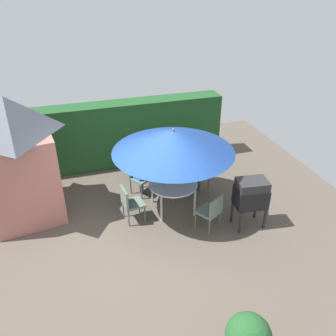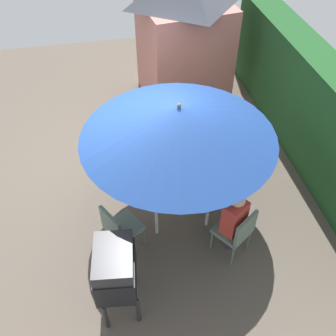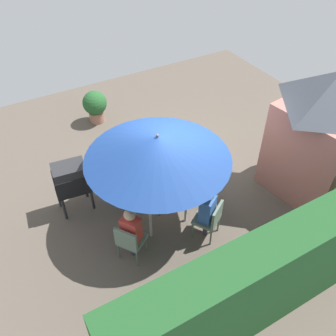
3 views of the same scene
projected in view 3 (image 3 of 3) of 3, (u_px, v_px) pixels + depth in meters
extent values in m
plane|color=brown|center=(180.00, 179.00, 8.76)|extent=(11.00, 11.00, 0.00)
cube|color=#1E4C23|center=(293.00, 264.00, 5.85)|extent=(6.55, 0.66, 1.92)
cube|color=#B26B60|center=(316.00, 151.00, 7.89)|extent=(1.78, 1.93, 2.11)
pyramid|color=#4C515B|center=(336.00, 90.00, 6.91)|extent=(1.89, 2.05, 0.83)
cylinder|color=white|center=(159.00, 191.00, 7.42)|extent=(1.18, 1.18, 0.04)
cylinder|color=beige|center=(166.00, 185.00, 8.08)|extent=(0.05, 0.05, 0.70)
cylinder|color=beige|center=(133.00, 199.00, 7.78)|extent=(0.05, 0.05, 0.70)
cylinder|color=beige|center=(186.00, 209.00, 7.55)|extent=(0.05, 0.05, 0.70)
cylinder|color=beige|center=(151.00, 224.00, 7.24)|extent=(0.05, 0.05, 0.70)
cylinder|color=#4C4C51|center=(158.00, 180.00, 7.20)|extent=(0.04, 0.04, 2.10)
cone|color=navy|center=(158.00, 148.00, 6.67)|extent=(2.80, 2.80, 0.50)
sphere|color=#4C4C51|center=(157.00, 135.00, 6.49)|extent=(0.06, 0.06, 0.06)
cube|color=black|center=(71.00, 182.00, 7.56)|extent=(0.76, 0.58, 0.45)
cube|color=#2B2B2E|center=(69.00, 170.00, 7.35)|extent=(0.72, 0.55, 0.20)
cylinder|color=#262628|center=(86.00, 187.00, 8.14)|extent=(0.06, 0.06, 0.55)
cylinder|color=#262628|center=(59.00, 197.00, 7.91)|extent=(0.06, 0.06, 0.55)
cylinder|color=#262628|center=(92.00, 199.00, 7.87)|extent=(0.06, 0.06, 0.55)
cylinder|color=#262628|center=(65.00, 210.00, 7.64)|extent=(0.06, 0.06, 0.55)
cube|color=slate|center=(132.00, 239.00, 6.84)|extent=(0.64, 0.64, 0.06)
cube|color=slate|center=(126.00, 240.00, 6.55)|extent=(0.30, 0.41, 0.45)
cylinder|color=#516155|center=(119.00, 251.00, 6.92)|extent=(0.04, 0.04, 0.45)
cylinder|color=#516155|center=(137.00, 258.00, 6.79)|extent=(0.04, 0.04, 0.45)
cylinder|color=#516155|center=(129.00, 235.00, 7.19)|extent=(0.04, 0.04, 0.45)
cylinder|color=#516155|center=(147.00, 243.00, 7.06)|extent=(0.04, 0.04, 0.45)
cube|color=slate|center=(206.00, 219.00, 7.22)|extent=(0.63, 0.63, 0.06)
cube|color=slate|center=(217.00, 215.00, 6.99)|extent=(0.42, 0.29, 0.45)
cylinder|color=#516155|center=(211.00, 237.00, 7.16)|extent=(0.04, 0.04, 0.45)
cylinder|color=#516155|center=(218.00, 223.00, 7.43)|extent=(0.04, 0.04, 0.45)
cylinder|color=#516155|center=(192.00, 230.00, 7.30)|extent=(0.04, 0.04, 0.45)
cylinder|color=#516155|center=(201.00, 216.00, 7.57)|extent=(0.04, 0.04, 0.45)
cube|color=slate|center=(196.00, 180.00, 8.06)|extent=(0.52, 0.52, 0.06)
cube|color=slate|center=(204.00, 169.00, 8.01)|extent=(0.11, 0.46, 0.45)
cylinder|color=#516155|center=(208.00, 189.00, 8.18)|extent=(0.04, 0.04, 0.45)
cylinder|color=#516155|center=(196.00, 179.00, 8.42)|extent=(0.04, 0.04, 0.45)
cylinder|color=#516155|center=(194.00, 197.00, 8.00)|extent=(0.04, 0.04, 0.45)
cylinder|color=#516155|center=(183.00, 187.00, 8.24)|extent=(0.04, 0.04, 0.45)
cube|color=slate|center=(117.00, 183.00, 8.00)|extent=(0.63, 0.63, 0.06)
cube|color=slate|center=(109.00, 172.00, 7.93)|extent=(0.42, 0.28, 0.45)
cylinder|color=#516155|center=(116.00, 182.00, 8.35)|extent=(0.04, 0.04, 0.45)
cylinder|color=#516155|center=(106.00, 193.00, 8.09)|extent=(0.04, 0.04, 0.45)
cylinder|color=#516155|center=(131.00, 188.00, 8.20)|extent=(0.04, 0.04, 0.45)
cylinder|color=#516155|center=(120.00, 199.00, 7.94)|extent=(0.04, 0.04, 0.45)
cylinder|color=#936651|center=(97.00, 116.00, 10.51)|extent=(0.42, 0.42, 0.32)
sphere|color=#235628|center=(95.00, 103.00, 10.21)|extent=(0.68, 0.68, 0.68)
cube|color=#CC3D33|center=(131.00, 229.00, 6.64)|extent=(0.39, 0.42, 0.55)
sphere|color=tan|center=(130.00, 215.00, 6.38)|extent=(0.22, 0.22, 0.22)
cylinder|color=#383347|center=(133.00, 246.00, 6.98)|extent=(0.10, 0.10, 0.48)
cube|color=#3866B2|center=(207.00, 209.00, 7.02)|extent=(0.42, 0.38, 0.55)
sphere|color=tan|center=(209.00, 194.00, 6.76)|extent=(0.22, 0.22, 0.22)
cylinder|color=#383347|center=(206.00, 226.00, 7.36)|extent=(0.10, 0.10, 0.48)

